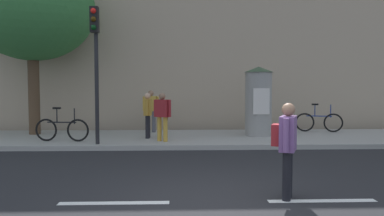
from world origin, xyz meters
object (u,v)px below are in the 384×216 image
object	(u,v)px
street_tree	(32,8)
pedestrian_tallest	(151,108)
bicycle_upright	(319,122)
pedestrian_in_red_top	(162,113)
pedestrian_near_pole	(148,112)
bicycle_leaning	(62,129)
pedestrian_in_dark_shirt	(287,142)
poster_column	(258,101)
traffic_light	(95,52)

from	to	relation	value
street_tree	pedestrian_tallest	bearing A→B (deg)	6.57
street_tree	bicycle_upright	world-z (taller)	street_tree
pedestrian_tallest	pedestrian_in_red_top	size ratio (longest dim) A/B	1.04
pedestrian_near_pole	bicycle_upright	bearing A→B (deg)	13.28
pedestrian_tallest	bicycle_upright	world-z (taller)	pedestrian_tallest
pedestrian_near_pole	bicycle_leaning	world-z (taller)	pedestrian_near_pole
pedestrian_in_dark_shirt	pedestrian_in_red_top	size ratio (longest dim) A/B	1.05
bicycle_upright	pedestrian_in_dark_shirt	bearing A→B (deg)	-114.19
pedestrian_in_red_top	pedestrian_near_pole	bearing A→B (deg)	124.86
poster_column	bicycle_leaning	xyz separation A→B (m)	(-6.56, -1.23, -0.86)
poster_column	pedestrian_in_dark_shirt	size ratio (longest dim) A/B	1.51
traffic_light	bicycle_upright	xyz separation A→B (m)	(7.88, 2.90, -2.37)
street_tree	bicycle_leaning	world-z (taller)	street_tree
street_tree	pedestrian_in_dark_shirt	xyz separation A→B (m)	(7.09, -7.65, -3.74)
poster_column	pedestrian_in_dark_shirt	xyz separation A→B (m)	(-1.03, -7.04, -0.43)
pedestrian_tallest	bicycle_leaning	size ratio (longest dim) A/B	0.91
pedestrian_in_dark_shirt	bicycle_upright	xyz separation A→B (m)	(3.59, 8.00, -0.43)
pedestrian_near_pole	bicycle_leaning	xyz separation A→B (m)	(-2.67, -0.67, -0.50)
bicycle_leaning	pedestrian_in_red_top	bearing A→B (deg)	-1.55
pedestrian_near_pole	pedestrian_tallest	size ratio (longest dim) A/B	0.96
poster_column	pedestrian_in_red_top	size ratio (longest dim) A/B	1.59
traffic_light	street_tree	bearing A→B (deg)	137.73
poster_column	bicycle_leaning	world-z (taller)	poster_column
pedestrian_near_pole	pedestrian_in_red_top	world-z (taller)	pedestrian_in_red_top
pedestrian_near_pole	pedestrian_in_red_top	distance (m)	0.92
pedestrian_near_pole	bicycle_leaning	bearing A→B (deg)	-165.93
pedestrian_in_dark_shirt	bicycle_leaning	xyz separation A→B (m)	(-5.54, 5.80, -0.43)
poster_column	street_tree	bearing A→B (deg)	175.71
traffic_light	bicycle_upright	bearing A→B (deg)	20.24
pedestrian_tallest	bicycle_upright	xyz separation A→B (m)	(6.48, -0.14, -0.55)
poster_column	street_tree	distance (m)	8.79
poster_column	bicycle_leaning	size ratio (longest dim) A/B	1.39
pedestrian_near_pole	bicycle_upright	distance (m)	6.65
street_tree	pedestrian_in_dark_shirt	world-z (taller)	street_tree
pedestrian_tallest	bicycle_leaning	distance (m)	3.57
bicycle_leaning	street_tree	bearing A→B (deg)	130.20
pedestrian_tallest	pedestrian_in_red_top	distance (m)	2.48
poster_column	bicycle_upright	bearing A→B (deg)	20.50
street_tree	bicycle_upright	distance (m)	11.48
traffic_light	pedestrian_near_pole	bearing A→B (deg)	44.17
poster_column	bicycle_leaning	distance (m)	6.73
street_tree	bicycle_upright	bearing A→B (deg)	1.87
pedestrian_tallest	bicycle_upright	size ratio (longest dim) A/B	0.93
pedestrian_in_dark_shirt	pedestrian_tallest	world-z (taller)	pedestrian_tallest
pedestrian_in_red_top	poster_column	bearing A→B (deg)	21.44
pedestrian_near_pole	pedestrian_tallest	distance (m)	1.66
pedestrian_in_dark_shirt	pedestrian_near_pole	size ratio (longest dim) A/B	1.06
poster_column	pedestrian_tallest	bearing A→B (deg)	164.36
traffic_light	pedestrian_near_pole	distance (m)	2.72
pedestrian_tallest	bicycle_leaning	world-z (taller)	pedestrian_tallest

